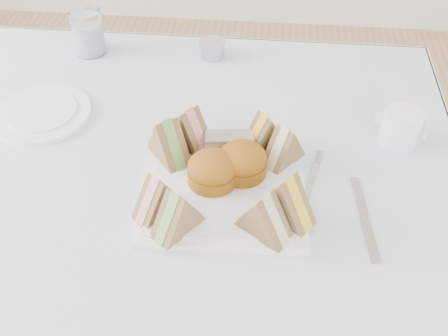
# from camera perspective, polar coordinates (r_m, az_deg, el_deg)

# --- Properties ---
(table) EXTENTS (0.90, 0.90, 0.74)m
(table) POSITION_cam_1_polar(r_m,az_deg,el_deg) (1.25, -4.21, -14.31)
(table) COLOR brown
(table) RESTS_ON floor
(tablecloth) EXTENTS (1.02, 1.02, 0.01)m
(tablecloth) POSITION_cam_1_polar(r_m,az_deg,el_deg) (0.96, -5.31, -2.08)
(tablecloth) COLOR silver
(tablecloth) RESTS_ON table
(serving_plate) EXTENTS (0.28, 0.28, 0.01)m
(serving_plate) POSITION_cam_1_polar(r_m,az_deg,el_deg) (0.95, 0.00, -1.96)
(serving_plate) COLOR white
(serving_plate) RESTS_ON tablecloth
(sandwich_fl_a) EXTENTS (0.09, 0.09, 0.07)m
(sandwich_fl_a) POSITION_cam_1_polar(r_m,az_deg,el_deg) (0.88, -6.74, -2.69)
(sandwich_fl_a) COLOR #90734E
(sandwich_fl_a) RESTS_ON serving_plate
(sandwich_fl_b) EXTENTS (0.08, 0.09, 0.08)m
(sandwich_fl_b) POSITION_cam_1_polar(r_m,az_deg,el_deg) (0.85, -4.76, -4.38)
(sandwich_fl_b) COLOR #90734E
(sandwich_fl_b) RESTS_ON serving_plate
(sandwich_fr_a) EXTENTS (0.10, 0.09, 0.08)m
(sandwich_fr_a) POSITION_cam_1_polar(r_m,az_deg,el_deg) (0.87, 6.38, -2.96)
(sandwich_fr_a) COLOR #90734E
(sandwich_fr_a) RESTS_ON serving_plate
(sandwich_fr_b) EXTENTS (0.10, 0.08, 0.08)m
(sandwich_fr_b) POSITION_cam_1_polar(r_m,az_deg,el_deg) (0.84, 4.11, -4.67)
(sandwich_fr_b) COLOR #90734E
(sandwich_fr_b) RESTS_ON serving_plate
(sandwich_bl_a) EXTENTS (0.09, 0.10, 0.08)m
(sandwich_bl_a) POSITION_cam_1_polar(r_m,az_deg,el_deg) (0.97, -5.70, 2.96)
(sandwich_bl_a) COLOR #90734E
(sandwich_bl_a) RESTS_ON serving_plate
(sandwich_bl_b) EXTENTS (0.10, 0.09, 0.08)m
(sandwich_bl_b) POSITION_cam_1_polar(r_m,az_deg,el_deg) (0.99, -3.48, 4.12)
(sandwich_bl_b) COLOR #90734E
(sandwich_bl_b) RESTS_ON serving_plate
(sandwich_br_a) EXTENTS (0.08, 0.09, 0.07)m
(sandwich_br_a) POSITION_cam_1_polar(r_m,az_deg,el_deg) (0.97, 6.12, 2.37)
(sandwich_br_a) COLOR #90734E
(sandwich_br_a) RESTS_ON serving_plate
(sandwich_br_b) EXTENTS (0.09, 0.08, 0.07)m
(sandwich_br_b) POSITION_cam_1_polar(r_m,az_deg,el_deg) (0.99, 4.08, 3.74)
(sandwich_br_b) COLOR #90734E
(sandwich_br_b) RESTS_ON serving_plate
(scone_left) EXTENTS (0.10, 0.10, 0.06)m
(scone_left) POSITION_cam_1_polar(r_m,az_deg,el_deg) (0.93, -1.18, -0.20)
(scone_left) COLOR #8C520F
(scone_left) RESTS_ON serving_plate
(scone_right) EXTENTS (0.11, 0.11, 0.06)m
(scone_right) POSITION_cam_1_polar(r_m,az_deg,el_deg) (0.94, 1.86, 0.70)
(scone_right) COLOR #8C520F
(scone_right) RESTS_ON serving_plate
(pastry_slice) EXTENTS (0.09, 0.04, 0.04)m
(pastry_slice) POSITION_cam_1_polar(r_m,az_deg,el_deg) (0.99, 0.52, 2.46)
(pastry_slice) COLOR beige
(pastry_slice) RESTS_ON serving_plate
(side_plate) EXTENTS (0.24, 0.24, 0.01)m
(side_plate) POSITION_cam_1_polar(r_m,az_deg,el_deg) (1.16, -18.02, 5.31)
(side_plate) COLOR white
(side_plate) RESTS_ON tablecloth
(water_glass) EXTENTS (0.09, 0.09, 0.10)m
(water_glass) POSITION_cam_1_polar(r_m,az_deg,el_deg) (1.32, -13.66, 13.27)
(water_glass) COLOR white
(water_glass) RESTS_ON tablecloth
(tea_strainer) EXTENTS (0.08, 0.08, 0.03)m
(tea_strainer) POSITION_cam_1_polar(r_m,az_deg,el_deg) (1.28, -1.17, 11.88)
(tea_strainer) COLOR #ABA9B7
(tea_strainer) RESTS_ON tablecloth
(knife) EXTENTS (0.03, 0.18, 0.00)m
(knife) POSITION_cam_1_polar(r_m,az_deg,el_deg) (0.93, 14.10, -4.90)
(knife) COLOR #ABA9B7
(knife) RESTS_ON tablecloth
(fork) EXTENTS (0.04, 0.16, 0.00)m
(fork) POSITION_cam_1_polar(r_m,az_deg,el_deg) (0.95, 8.50, -2.73)
(fork) COLOR #ABA9B7
(fork) RESTS_ON tablecloth
(creamer_jug) EXTENTS (0.09, 0.09, 0.06)m
(creamer_jug) POSITION_cam_1_polar(r_m,az_deg,el_deg) (1.08, 17.51, 3.93)
(creamer_jug) COLOR white
(creamer_jug) RESTS_ON tablecloth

